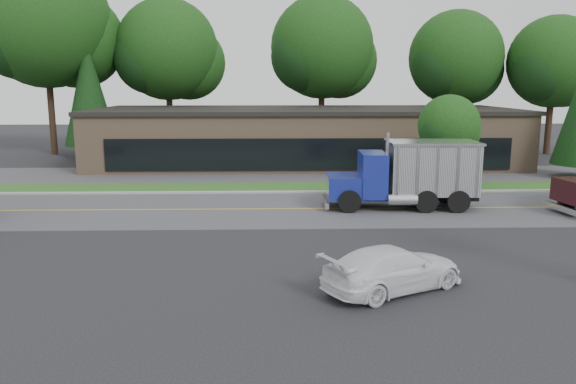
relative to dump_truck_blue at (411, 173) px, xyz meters
name	(u,v)px	position (x,y,z in m)	size (l,w,h in m)	color
ground	(289,267)	(-6.34, -9.15, -1.80)	(140.00, 140.00, 0.00)	#2F2F34
road	(284,209)	(-6.34, -0.15, -1.80)	(60.00, 8.00, 0.02)	slate
center_line	(284,209)	(-6.34, -0.15, -1.80)	(60.00, 0.12, 0.01)	gold
curb	(282,193)	(-6.34, 4.05, -1.80)	(60.00, 0.30, 0.12)	#9E9E99
grass_verge	(282,187)	(-6.34, 5.85, -1.80)	(60.00, 3.40, 0.03)	#1E4D1A
far_parking	(281,174)	(-6.34, 10.85, -1.80)	(60.00, 7.00, 0.02)	slate
strip_mall	(305,137)	(-4.34, 16.85, 0.20)	(32.00, 12.00, 4.00)	#93735A
tree_far_a	(48,29)	(-26.16, 22.99, 9.04)	(11.90, 11.20, 16.98)	#382619
tree_far_b	(169,54)	(-16.19, 24.97, 6.99)	(9.66, 9.09, 13.77)	#382619
tree_far_c	(324,52)	(-2.19, 24.97, 7.20)	(9.89, 9.31, 14.11)	#382619
tree_far_d	(457,62)	(9.79, 23.96, 6.30)	(8.90, 8.38, 12.69)	#382619
tree_far_e	(555,66)	(17.79, 21.95, 5.88)	(8.44, 7.94, 12.03)	#382619
evergreen_left	(89,92)	(-22.34, 20.85, 3.71)	(4.41, 4.41, 10.03)	#382619
tree_verge	(449,129)	(3.72, 5.90, 1.73)	(3.90, 3.67, 5.56)	#382619
dump_truck_blue	(411,173)	(0.00, 0.00, 0.00)	(7.56, 2.87, 3.36)	black
rally_car	(393,268)	(-3.27, -11.41, -1.13)	(1.88, 4.62, 1.34)	white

